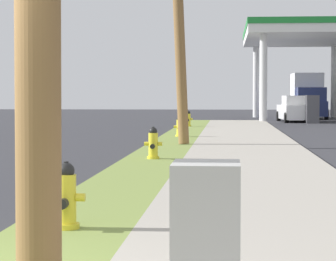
{
  "coord_description": "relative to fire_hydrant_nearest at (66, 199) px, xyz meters",
  "views": [
    {
      "loc": [
        2.44,
        -5.47,
        1.59
      ],
      "look_at": [
        0.8,
        15.47,
        0.62
      ],
      "focal_mm": 81.66,
      "sensor_mm": 36.0,
      "label": 1
    }
  ],
  "objects": [
    {
      "name": "fire_hydrant_nearest",
      "position": [
        0.0,
        0.0,
        0.0
      ],
      "size": [
        0.42,
        0.38,
        0.74
      ],
      "color": "yellow",
      "rests_on": "grass_verge"
    },
    {
      "name": "fire_hydrant_second",
      "position": [
        0.05,
        9.32,
        0.0
      ],
      "size": [
        0.42,
        0.38,
        0.74
      ],
      "color": "yellow",
      "rests_on": "grass_verge"
    },
    {
      "name": "fire_hydrant_third",
      "position": [
        0.05,
        18.94,
        0.0
      ],
      "size": [
        0.42,
        0.37,
        0.74
      ],
      "color": "yellow",
      "rests_on": "grass_verge"
    },
    {
      "name": "fire_hydrant_fourth",
      "position": [
        -0.1,
        27.86,
        0.0
      ],
      "size": [
        0.42,
        0.37,
        0.74
      ],
      "color": "yellow",
      "rests_on": "grass_verge"
    },
    {
      "name": "utility_cabinet",
      "position": [
        1.63,
        -3.18,
        0.15
      ],
      "size": [
        0.51,
        0.61,
        1.03
      ],
      "color": "slate",
      "rests_on": "sidewalk_slab"
    },
    {
      "name": "car_white_by_near_pump",
      "position": [
        5.91,
        38.0,
        0.28
      ],
      "size": [
        2.21,
        4.62,
        1.57
      ],
      "color": "white",
      "rests_on": "ground"
    },
    {
      "name": "truck_navy_at_forecourt",
      "position": [
        7.21,
        44.8,
        1.04
      ],
      "size": [
        2.13,
        6.4,
        3.11
      ],
      "color": "navy",
      "rests_on": "ground"
    }
  ]
}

